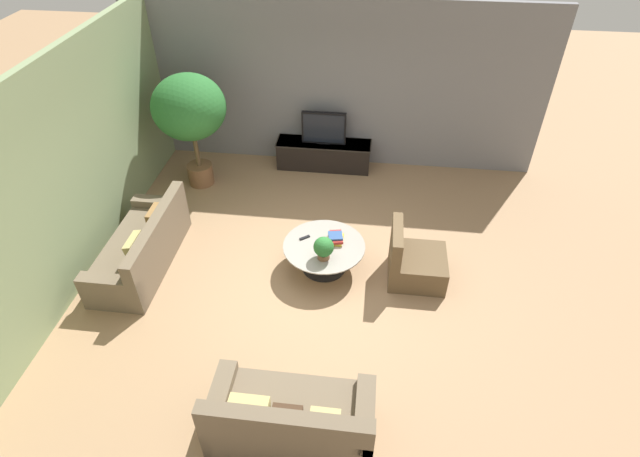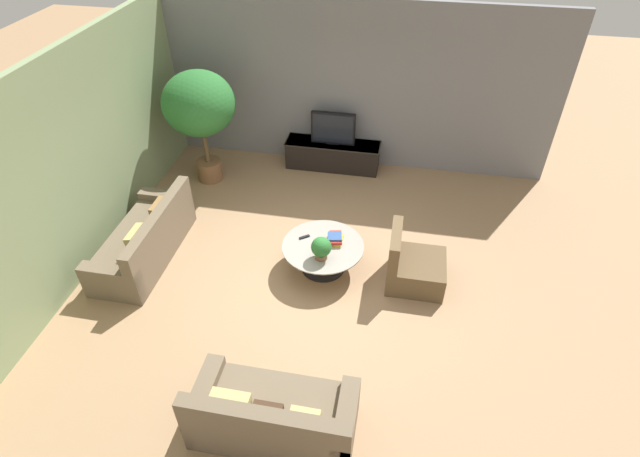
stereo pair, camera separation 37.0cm
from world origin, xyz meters
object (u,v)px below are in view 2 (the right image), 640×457
Objects in this scene: television at (333,128)px; coffee_table at (323,252)px; couch_by_wall at (145,241)px; couch_near_entry at (273,417)px; potted_plant_tabletop at (321,248)px; armchair_wicker at (412,267)px; media_console at (333,154)px; potted_palm_tall at (199,107)px.

television is 0.68× the size of coffee_table.
couch_near_entry is (2.60, -2.40, 0.00)m from couch_by_wall.
potted_plant_tabletop reaches higher than coffee_table.
armchair_wicker is at bearing 9.96° from potted_plant_tabletop.
armchair_wicker reaches higher than potted_plant_tabletop.
couch_near_entry is (0.27, -5.42, 0.02)m from media_console.
television reaches higher than couch_near_entry.
armchair_wicker reaches higher than coffee_table.
television is at bearing -90.00° from media_console.
potted_palm_tall reaches higher than media_console.
television reaches higher than couch_by_wall.
potted_plant_tabletop is at bearing -83.50° from media_console.
couch_by_wall is (-2.65, -0.23, -0.02)m from coffee_table.
potted_plant_tabletop reaches higher than media_console.
couch_near_entry is 2.00× the size of armchair_wicker.
couch_by_wall and couch_near_entry have the same top height.
potted_palm_tall is (-3.77, 2.01, 1.16)m from armchair_wicker.
potted_palm_tall reaches higher than potted_plant_tabletop.
potted_palm_tall is (-2.15, -0.81, 0.61)m from television.
coffee_table is 1.29m from armchair_wicker.
potted_palm_tall is at bearing 138.23° from potted_plant_tabletop.
armchair_wicker is 1.33m from potted_plant_tabletop.
coffee_table is 3.36m from potted_palm_tall.
television is 5.45m from couch_near_entry.
media_console is at bearing 90.00° from television.
potted_palm_tall is at bearing -159.32° from media_console.
potted_palm_tall is (-2.43, 4.60, 1.14)m from couch_near_entry.
armchair_wicker is at bearing -28.11° from potted_palm_tall.
coffee_table is at bearing 88.12° from armchair_wicker.
potted_plant_tabletop is (0.02, -0.26, 0.31)m from coffee_table.
armchair_wicker reaches higher than media_console.
couch_near_entry is 0.85× the size of potted_palm_tall.
coffee_table is 2.66m from couch_by_wall.
television reaches higher than armchair_wicker.
media_console is 5.14× the size of potted_plant_tabletop.
couch_by_wall is 2.30× the size of armchair_wicker.
potted_plant_tabletop is at bearing -83.50° from television.
coffee_table is 0.60× the size of couch_by_wall.
armchair_wicker is at bearing -117.40° from couch_near_entry.
armchair_wicker is (3.94, 0.19, -0.01)m from couch_by_wall.
armchair_wicker is at bearing 92.73° from couch_by_wall.
couch_near_entry is at bearing -62.20° from potted_palm_tall.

